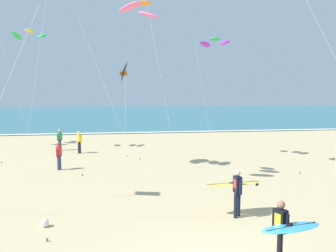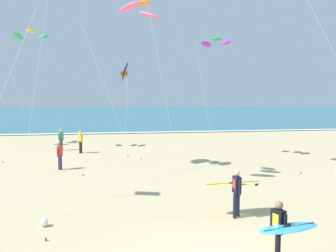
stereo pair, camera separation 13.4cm
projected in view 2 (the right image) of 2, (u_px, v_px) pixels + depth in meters
ocean_water at (131, 114)px, 67.55m from camera, size 160.00×60.00×0.08m
shoreline_foam at (142, 132)px, 38.29m from camera, size 160.00×0.84×0.01m
surfer_lead at (283, 228)px, 9.15m from camera, size 2.01×1.22×1.71m
surfer_trailing at (235, 187)px, 13.03m from camera, size 2.37×1.04×1.71m
kite_delta_charcoal_mid at (124, 72)px, 21.13m from camera, size 0.58×3.89×6.19m
kite_arc_amber_far at (140, 9)px, 16.97m from camera, size 4.12×3.25×8.63m
kite_arc_golden_close at (31, 35)px, 26.52m from camera, size 2.58×5.54×8.90m
kite_arc_emerald_outer at (216, 42)px, 23.54m from camera, size 2.77×2.77×7.90m
bystander_green_top at (61, 140)px, 27.28m from camera, size 0.35×0.40×1.59m
bystander_red_top at (60, 156)px, 20.63m from camera, size 0.30×0.46×1.59m
bystander_yellow_top at (81, 142)px, 26.07m from camera, size 0.35×0.40×1.59m
beach_ball at (44, 222)px, 12.06m from camera, size 0.28×0.28×0.28m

